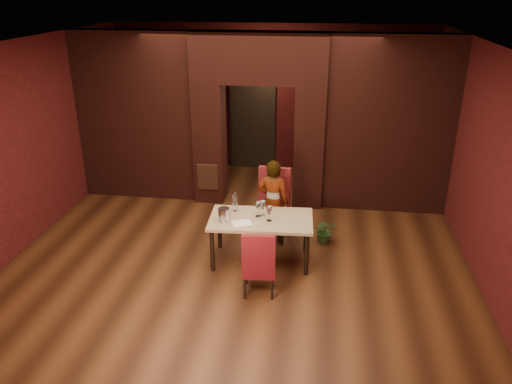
% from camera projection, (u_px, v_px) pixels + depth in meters
% --- Properties ---
extents(floor, '(8.00, 8.00, 0.00)m').
position_uv_depth(floor, '(242.00, 249.00, 8.05)').
color(floor, '#4C2813').
rests_on(floor, ground).
extents(ceiling, '(7.00, 8.00, 0.04)m').
position_uv_depth(ceiling, '(240.00, 44.00, 6.81)').
color(ceiling, silver).
rests_on(ceiling, ground).
extents(wall_back, '(7.00, 0.04, 3.20)m').
position_uv_depth(wall_back, '(271.00, 98.00, 11.08)').
color(wall_back, maroon).
rests_on(wall_back, ground).
extents(wall_front, '(7.00, 0.04, 3.20)m').
position_uv_depth(wall_front, '(153.00, 323.00, 3.78)').
color(wall_front, maroon).
rests_on(wall_front, ground).
extents(wall_left, '(0.04, 8.00, 3.20)m').
position_uv_depth(wall_left, '(23.00, 146.00, 7.88)').
color(wall_left, maroon).
rests_on(wall_left, ground).
extents(wall_right, '(0.04, 8.00, 3.20)m').
position_uv_depth(wall_right, '(487.00, 167.00, 6.98)').
color(wall_right, maroon).
rests_on(wall_right, ground).
extents(pillar_left, '(0.55, 0.55, 2.30)m').
position_uv_depth(pillar_left, '(210.00, 142.00, 9.55)').
color(pillar_left, maroon).
rests_on(pillar_left, ground).
extents(pillar_right, '(0.55, 0.55, 2.30)m').
position_uv_depth(pillar_right, '(309.00, 147.00, 9.31)').
color(pillar_right, maroon).
rests_on(pillar_right, ground).
extents(lintel, '(2.45, 0.55, 0.90)m').
position_uv_depth(lintel, '(259.00, 58.00, 8.81)').
color(lintel, maroon).
rests_on(lintel, ground).
extents(wing_wall_left, '(2.28, 0.35, 3.20)m').
position_uv_depth(wing_wall_left, '(137.00, 117.00, 9.56)').
color(wing_wall_left, maroon).
rests_on(wing_wall_left, ground).
extents(wing_wall_right, '(2.28, 0.35, 3.20)m').
position_uv_depth(wing_wall_right, '(389.00, 126.00, 8.95)').
color(wing_wall_right, maroon).
rests_on(wing_wall_right, ground).
extents(vent_panel, '(0.40, 0.03, 0.50)m').
position_uv_depth(vent_panel, '(208.00, 177.00, 9.52)').
color(vent_panel, brown).
rests_on(vent_panel, ground).
extents(rear_door, '(0.90, 0.08, 2.10)m').
position_uv_depth(rear_door, '(253.00, 123.00, 11.29)').
color(rear_door, black).
rests_on(rear_door, ground).
extents(rear_door_frame, '(1.02, 0.04, 2.22)m').
position_uv_depth(rear_door_frame, '(253.00, 123.00, 11.25)').
color(rear_door_frame, black).
rests_on(rear_door_frame, ground).
extents(dining_table, '(1.59, 0.95, 0.72)m').
position_uv_depth(dining_table, '(261.00, 240.00, 7.61)').
color(dining_table, tan).
rests_on(dining_table, ground).
extents(chair_far, '(0.58, 0.58, 1.18)m').
position_uv_depth(chair_far, '(272.00, 205.00, 8.21)').
color(chair_far, maroon).
rests_on(chair_far, ground).
extents(chair_near, '(0.48, 0.48, 0.97)m').
position_uv_depth(chair_near, '(259.00, 261.00, 6.78)').
color(chair_near, maroon).
rests_on(chair_near, ground).
extents(person_seated, '(0.56, 0.40, 1.42)m').
position_uv_depth(person_seated, '(273.00, 202.00, 8.05)').
color(person_seated, white).
rests_on(person_seated, ground).
extents(wine_glass_a, '(0.09, 0.09, 0.23)m').
position_uv_depth(wine_glass_a, '(258.00, 209.00, 7.48)').
color(wine_glass_a, silver).
rests_on(wine_glass_a, dining_table).
extents(wine_glass_b, '(0.09, 0.09, 0.23)m').
position_uv_depth(wine_glass_b, '(263.00, 208.00, 7.52)').
color(wine_glass_b, white).
rests_on(wine_glass_b, dining_table).
extents(wine_glass_c, '(0.09, 0.09, 0.23)m').
position_uv_depth(wine_glass_c, '(269.00, 214.00, 7.34)').
color(wine_glass_c, white).
rests_on(wine_glass_c, dining_table).
extents(tasting_sheet, '(0.34, 0.30, 0.00)m').
position_uv_depth(tasting_sheet, '(242.00, 223.00, 7.31)').
color(tasting_sheet, white).
rests_on(tasting_sheet, dining_table).
extents(wine_bucket, '(0.17, 0.17, 0.21)m').
position_uv_depth(wine_bucket, '(224.00, 215.00, 7.34)').
color(wine_bucket, '#AAAAB1').
rests_on(wine_bucket, dining_table).
extents(water_bottle, '(0.07, 0.07, 0.31)m').
position_uv_depth(water_bottle, '(235.00, 201.00, 7.65)').
color(water_bottle, white).
rests_on(water_bottle, dining_table).
extents(potted_plant, '(0.43, 0.39, 0.41)m').
position_uv_depth(potted_plant, '(325.00, 231.00, 8.21)').
color(potted_plant, '#2D5B22').
rests_on(potted_plant, ground).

